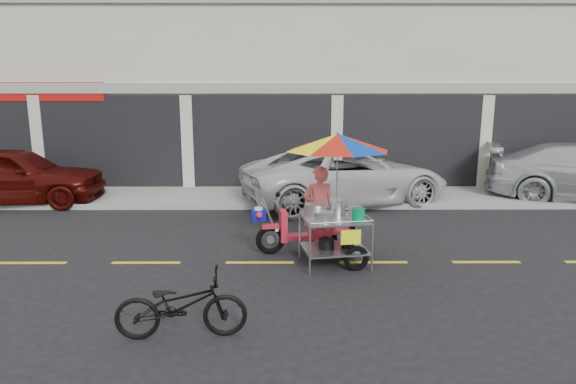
{
  "coord_description": "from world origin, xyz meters",
  "views": [
    {
      "loc": [
        -1.55,
        -8.06,
        2.89
      ],
      "look_at": [
        -1.5,
        0.6,
        1.15
      ],
      "focal_mm": 30.0,
      "sensor_mm": 36.0,
      "label": 1
    }
  ],
  "objects_px": {
    "near_bicycle": "(181,305)",
    "maroon_sedan": "(12,176)",
    "white_pickup": "(346,176)",
    "food_vendor_rig": "(329,179)"
  },
  "relations": [
    {
      "from": "white_pickup",
      "to": "food_vendor_rig",
      "type": "relative_size",
      "value": 2.2
    },
    {
      "from": "maroon_sedan",
      "to": "white_pickup",
      "type": "relative_size",
      "value": 0.84
    },
    {
      "from": "near_bicycle",
      "to": "maroon_sedan",
      "type": "bearing_deg",
      "value": 34.51
    },
    {
      "from": "near_bicycle",
      "to": "food_vendor_rig",
      "type": "distance_m",
      "value": 3.65
    },
    {
      "from": "near_bicycle",
      "to": "food_vendor_rig",
      "type": "height_order",
      "value": "food_vendor_rig"
    },
    {
      "from": "white_pickup",
      "to": "maroon_sedan",
      "type": "bearing_deg",
      "value": 71.52
    },
    {
      "from": "maroon_sedan",
      "to": "food_vendor_rig",
      "type": "bearing_deg",
      "value": -124.34
    },
    {
      "from": "maroon_sedan",
      "to": "white_pickup",
      "type": "xyz_separation_m",
      "value": [
        8.92,
        0.07,
        -0.02
      ]
    },
    {
      "from": "maroon_sedan",
      "to": "food_vendor_rig",
      "type": "relative_size",
      "value": 1.84
    },
    {
      "from": "near_bicycle",
      "to": "white_pickup",
      "type": "bearing_deg",
      "value": -26.56
    }
  ]
}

